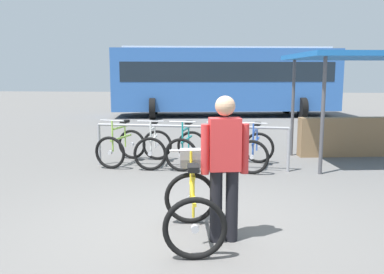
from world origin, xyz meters
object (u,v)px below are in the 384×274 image
Objects in this scene: racked_bike_white at (154,147)px; racked_bike_blue at (255,150)px; racked_bike_lime at (122,146)px; racked_bike_red at (221,149)px; featured_bicycle at (192,199)px; bus_distant at (225,78)px; person_with_featured_bike at (224,162)px; market_stall at (360,97)px; racked_bike_teal at (187,148)px.

racked_bike_blue is (2.10, -0.13, 0.00)m from racked_bike_white.
racked_bike_lime is 1.01× the size of racked_bike_blue.
racked_bike_red is 0.93× the size of racked_bike_blue.
featured_bicycle is at bearing -93.74° from racked_bike_red.
racked_bike_lime is 0.12× the size of bus_distant.
person_with_featured_bike reaches higher than racked_bike_red.
bus_distant is (-0.10, 10.52, 1.37)m from racked_bike_red.
racked_bike_red is (2.10, -0.13, 0.00)m from racked_bike_lime.
market_stall is (2.99, 1.03, 1.03)m from racked_bike_red.
racked_bike_blue is at bearing -3.47° from racked_bike_teal.
racked_bike_lime is at bearing 176.53° from racked_bike_blue.
market_stall is at bearing 25.05° from racked_bike_blue.
market_stall is (5.08, 0.90, 1.03)m from racked_bike_lime.
bus_distant is at bearing 89.44° from featured_bicycle.
bus_distant reaches higher than racked_bike_blue.
racked_bike_blue is at bearing 81.18° from person_with_featured_bike.
racked_bike_teal and featured_bicycle have the same top height.
person_with_featured_bike is (0.37, -0.09, 0.46)m from featured_bicycle.
bus_distant reaches higher than person_with_featured_bike.
racked_bike_lime is 4.47m from person_with_featured_bike.
market_stall is (3.22, 4.65, 0.95)m from featured_bicycle.
featured_bicycle is 0.75× the size of person_with_featured_bike.
bus_distant reaches higher than racked_bike_teal.
bus_distant is (0.14, 14.14, 1.30)m from featured_bicycle.
racked_bike_red is 10.61m from bus_distant.
racked_bike_teal is 10.59m from bus_distant.
racked_bike_lime is 5.26m from market_stall.
racked_bike_blue is 0.73× the size of person_with_featured_bike.
racked_bike_teal is 0.70m from racked_bike_red.
racked_bike_lime is 1.08× the size of racked_bike_red.
racked_bike_lime is 2.10m from racked_bike_red.
racked_bike_red is 3.32m from market_stall.
racked_bike_teal is at bearing 176.53° from racked_bike_red.
racked_bike_teal is at bearing -165.03° from market_stall.
featured_bicycle is 5.73m from market_stall.
bus_distant reaches higher than racked_bike_white.
racked_bike_lime and featured_bicycle have the same top height.
bus_distant reaches higher than market_stall.
racked_bike_teal is 0.97× the size of racked_bike_blue.
racked_bike_white is 1.03× the size of racked_bike_red.
racked_bike_lime is 0.35× the size of market_stall.
racked_bike_red is at bearing 86.26° from featured_bicycle.
racked_bike_lime and racked_bike_blue have the same top height.
racked_bike_white is at bearing -167.86° from market_stall.
market_stall is at bearing 14.97° from racked_bike_teal.
racked_bike_teal is 1.40m from racked_bike_blue.
racked_bike_lime and racked_bike_red have the same top height.
racked_bike_blue is 2.73m from market_stall.
featured_bicycle is (-0.24, -3.62, 0.08)m from racked_bike_red.
racked_bike_blue is at bearing -3.46° from racked_bike_red.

